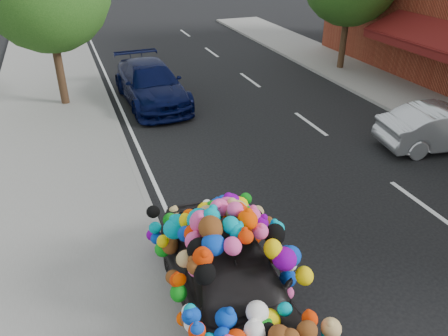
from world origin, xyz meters
The scene contains 7 objects.
ground centered at (0.00, 0.00, 0.00)m, with size 100.00×100.00×0.00m, color black.
sidewalk centered at (-4.30, 0.00, 0.06)m, with size 4.00×60.00×0.12m, color gray.
kerb centered at (-2.35, 0.00, 0.07)m, with size 0.15×60.00×0.13m, color gray.
lane_markings centered at (3.60, 0.00, 0.01)m, with size 6.00×50.00×0.01m, color silver, non-canonical shape.
plush_art_car centered at (-1.73, -1.58, 1.04)m, with size 2.06×4.31×2.04m.
navy_sedan centered at (-0.82, 8.75, 0.71)m, with size 1.99×4.90×1.42m, color black.
silver_hatchback centered at (6.27, 2.18, 0.62)m, with size 1.32×3.79×1.25m, color #A9ABB0.
Camera 1 is at (-3.61, -6.37, 5.59)m, focal length 35.00 mm.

